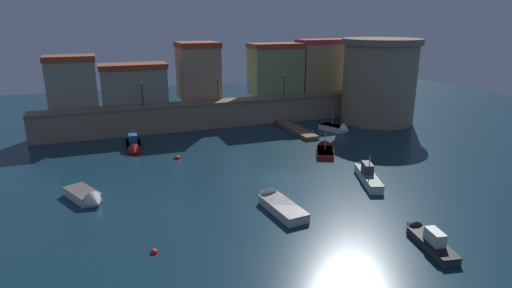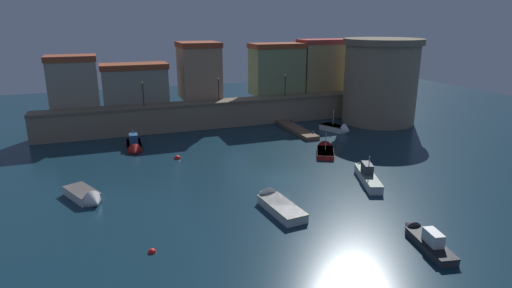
{
  "view_description": "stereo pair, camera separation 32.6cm",
  "coord_description": "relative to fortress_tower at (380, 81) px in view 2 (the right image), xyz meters",
  "views": [
    {
      "loc": [
        -14.78,
        -33.43,
        14.1
      ],
      "look_at": [
        0.0,
        5.72,
        1.68
      ],
      "focal_mm": 29.77,
      "sensor_mm": 36.0,
      "label": 1
    },
    {
      "loc": [
        -14.48,
        -33.55,
        14.1
      ],
      "look_at": [
        0.0,
        5.72,
        1.68
      ],
      "focal_mm": 29.77,
      "sensor_mm": 36.0,
      "label": 2
    }
  ],
  "objects": [
    {
      "name": "ground_plane",
      "position": [
        -21.9,
        -15.45,
        -5.82
      ],
      "size": [
        117.12,
        117.12,
        0.0
      ],
      "primitive_type": "plane",
      "color": "#112D3D"
    },
    {
      "name": "moored_boat_3",
      "position": [
        -17.55,
        -29.64,
        -5.43
      ],
      "size": [
        2.26,
        5.58,
        1.67
      ],
      "rotation": [
        0.0,
        0.0,
        1.37
      ],
      "color": "#333338",
      "rests_on": "ground"
    },
    {
      "name": "mooring_buoy_0",
      "position": [
        -29.54,
        -6.61,
        -5.82
      ],
      "size": [
        0.69,
        0.69,
        0.69
      ],
      "primitive_type": "sphere",
      "color": "red",
      "rests_on": "ground"
    },
    {
      "name": "quay_lamp_1",
      "position": [
        -21.63,
        5.38,
        -0.22
      ],
      "size": [
        0.32,
        0.32,
        3.1
      ],
      "color": "black",
      "rests_on": "quay_wall"
    },
    {
      "name": "moored_boat_4",
      "position": [
        -33.47,
        -1.77,
        -5.39
      ],
      "size": [
        1.74,
        5.14,
        2.62
      ],
      "rotation": [
        0.0,
        0.0,
        -1.61
      ],
      "color": "red",
      "rests_on": "ground"
    },
    {
      "name": "quay_lamp_0",
      "position": [
        -31.42,
        5.38,
        -0.24
      ],
      "size": [
        0.32,
        0.32,
        3.07
      ],
      "color": "black",
      "rests_on": "quay_wall"
    },
    {
      "name": "pier_dock",
      "position": [
        -13.03,
        -0.74,
        -5.57
      ],
      "size": [
        1.81,
        9.61,
        0.7
      ],
      "color": "brown",
      "rests_on": "ground"
    },
    {
      "name": "moored_boat_6",
      "position": [
        -24.55,
        -21.13,
        -5.45
      ],
      "size": [
        2.35,
        6.2,
        1.68
      ],
      "rotation": [
        0.0,
        0.0,
        1.67
      ],
      "color": "silver",
      "rests_on": "ground"
    },
    {
      "name": "moored_boat_1",
      "position": [
        -38.31,
        -14.81,
        -5.43
      ],
      "size": [
        3.46,
        4.93,
        1.58
      ],
      "rotation": [
        0.0,
        0.0,
        -1.13
      ],
      "color": "white",
      "rests_on": "ground"
    },
    {
      "name": "mooring_buoy_1",
      "position": [
        -34.35,
        -24.62,
        -5.82
      ],
      "size": [
        0.51,
        0.51,
        0.51
      ],
      "primitive_type": "sphere",
      "color": "red",
      "rests_on": "ground"
    },
    {
      "name": "quay_lamp_2",
      "position": [
        -11.95,
        5.38,
        -0.19
      ],
      "size": [
        0.32,
        0.32,
        3.14
      ],
      "color": "black",
      "rests_on": "quay_wall"
    },
    {
      "name": "fortress_tower",
      "position": [
        0.0,
        0.0,
        0.0
      ],
      "size": [
        10.69,
        10.69,
        11.51
      ],
      "color": "gray",
      "rests_on": "ground"
    },
    {
      "name": "moored_boat_5",
      "position": [
        -14.46,
        -18.52,
        -5.31
      ],
      "size": [
        3.62,
        7.19,
        2.63
      ],
      "rotation": [
        0.0,
        0.0,
        1.21
      ],
      "color": "silver",
      "rests_on": "ground"
    },
    {
      "name": "moored_boat_0",
      "position": [
        -8.03,
        -2.76,
        -5.42
      ],
      "size": [
        3.31,
        4.49,
        3.16
      ],
      "rotation": [
        0.0,
        0.0,
        -1.13
      ],
      "color": "white",
      "rests_on": "ground"
    },
    {
      "name": "old_town_backdrop",
      "position": [
        -19.99,
        8.91,
        1.02
      ],
      "size": [
        42.66,
        5.97,
        7.84
      ],
      "color": "gray",
      "rests_on": "ground"
    },
    {
      "name": "quay_wall",
      "position": [
        -21.9,
        5.38,
        -4.05
      ],
      "size": [
        45.77,
        2.93,
        3.51
      ],
      "color": "gray",
      "rests_on": "ground"
    },
    {
      "name": "moored_boat_2",
      "position": [
        -13.94,
        -10.0,
        -5.55
      ],
      "size": [
        3.73,
        5.08,
        2.96
      ],
      "rotation": [
        0.0,
        0.0,
        1.09
      ],
      "color": "red",
      "rests_on": "ground"
    }
  ]
}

